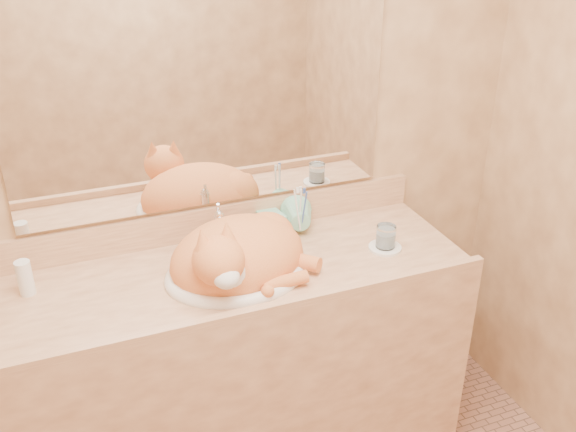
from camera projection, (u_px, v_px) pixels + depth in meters
name	position (u px, v px, depth m)	size (l,w,h in m)	color
wall_back	(205.00, 132.00, 2.18)	(2.40, 0.02, 2.50)	#966A44
vanity_counter	(238.00, 371.00, 2.34)	(1.60, 0.55, 0.85)	#9E6947
mirror	(203.00, 93.00, 2.11)	(1.30, 0.02, 0.80)	white
sink_basin	(235.00, 256.00, 2.09)	(0.46, 0.38, 0.14)	white
faucet	(220.00, 229.00, 2.23)	(0.04, 0.12, 0.17)	silver
cat	(237.00, 253.00, 2.09)	(0.47, 0.39, 0.26)	#D46831
soap_dispenser	(278.00, 217.00, 2.30)	(0.08, 0.08, 0.18)	#7CC6A6
toothbrush_cup	(301.00, 224.00, 2.32)	(0.12, 0.12, 0.11)	#7CC6A6
toothbrushes	(301.00, 208.00, 2.29)	(0.03, 0.03, 0.20)	white
saucer	(385.00, 248.00, 2.27)	(0.12, 0.12, 0.01)	white
water_glass	(386.00, 236.00, 2.25)	(0.07, 0.07, 0.08)	white
lotion_bottle	(25.00, 278.00, 2.00)	(0.05, 0.05, 0.12)	white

